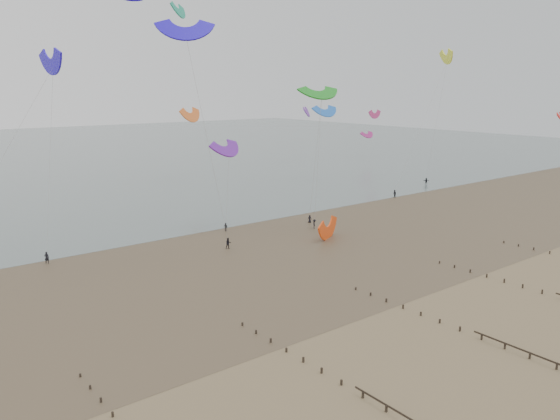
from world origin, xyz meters
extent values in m
plane|color=brown|center=(0.00, 0.00, 0.00)|extent=(500.00, 500.00, 0.00)
plane|color=#475654|center=(0.00, 200.00, 0.03)|extent=(500.00, 500.00, 0.00)
plane|color=#473A28|center=(0.00, 35.00, 0.01)|extent=(500.00, 500.00, 0.00)
ellipsoid|color=slate|center=(-18.00, 22.00, 0.01)|extent=(23.60, 14.36, 0.01)
ellipsoid|color=slate|center=(12.00, 38.00, 0.01)|extent=(33.64, 18.32, 0.01)
ellipsoid|color=slate|center=(45.00, 30.00, 0.01)|extent=(19.65, 13.67, 0.01)
cube|color=black|center=(-32.00, 4.11, 0.22)|extent=(0.16, 0.16, 0.54)
cube|color=black|center=(-32.00, 6.74, 0.20)|extent=(0.16, 0.16, 0.51)
cube|color=black|center=(-32.00, 9.37, 0.19)|extent=(0.16, 0.16, 0.48)
cube|color=black|center=(-32.00, 12.00, 0.17)|extent=(0.16, 0.16, 0.45)
cube|color=black|center=(-14.00, -9.05, 0.29)|extent=(0.16, 0.16, 0.68)
cube|color=black|center=(-14.00, -6.42, 0.28)|extent=(0.16, 0.16, 0.65)
cube|color=black|center=(-14.00, -3.79, 0.26)|extent=(0.16, 0.16, 0.62)
cube|color=black|center=(-14.00, -1.16, 0.25)|extent=(0.16, 0.16, 0.59)
cube|color=black|center=(-14.00, 1.47, 0.23)|extent=(0.16, 0.16, 0.57)
cube|color=black|center=(-14.00, 4.11, 0.22)|extent=(0.16, 0.16, 0.54)
cube|color=black|center=(-14.00, 6.74, 0.20)|extent=(0.16, 0.16, 0.51)
cube|color=black|center=(-14.00, 9.37, 0.19)|extent=(0.16, 0.16, 0.48)
cube|color=black|center=(-14.00, 12.00, 0.17)|extent=(0.16, 0.16, 0.45)
cube|color=black|center=(4.00, -14.32, 0.32)|extent=(0.16, 0.16, 0.74)
cube|color=black|center=(4.00, -11.68, 0.31)|extent=(0.16, 0.16, 0.71)
cube|color=black|center=(4.00, -9.05, 0.29)|extent=(0.16, 0.16, 0.68)
cube|color=black|center=(4.00, -6.42, 0.28)|extent=(0.16, 0.16, 0.65)
cube|color=black|center=(4.00, -3.79, 0.26)|extent=(0.16, 0.16, 0.62)
cube|color=black|center=(4.00, -1.16, 0.25)|extent=(0.16, 0.16, 0.59)
cube|color=black|center=(4.00, 1.47, 0.23)|extent=(0.16, 0.16, 0.57)
cube|color=black|center=(4.00, 4.11, 0.22)|extent=(0.16, 0.16, 0.54)
cube|color=black|center=(4.00, 6.74, 0.20)|extent=(0.16, 0.16, 0.51)
cube|color=black|center=(4.00, 9.37, 0.19)|extent=(0.16, 0.16, 0.48)
cube|color=black|center=(4.00, 12.00, 0.17)|extent=(0.16, 0.16, 0.45)
cube|color=black|center=(22.00, -3.79, 0.26)|extent=(0.16, 0.16, 0.62)
cube|color=black|center=(22.00, -1.16, 0.25)|extent=(0.16, 0.16, 0.59)
cube|color=black|center=(22.00, 1.47, 0.23)|extent=(0.16, 0.16, 0.57)
cube|color=black|center=(22.00, 4.11, 0.22)|extent=(0.16, 0.16, 0.54)
cube|color=black|center=(22.00, 6.74, 0.20)|extent=(0.16, 0.16, 0.51)
cube|color=black|center=(22.00, 9.37, 0.19)|extent=(0.16, 0.16, 0.48)
cube|color=black|center=(22.00, 12.00, 0.17)|extent=(0.16, 0.16, 0.45)
cube|color=black|center=(40.00, 4.11, 0.22)|extent=(0.16, 0.16, 0.54)
cube|color=black|center=(40.00, 6.74, 0.20)|extent=(0.16, 0.16, 0.51)
cube|color=black|center=(40.00, 9.37, 0.19)|extent=(0.16, 0.16, 0.48)
cube|color=black|center=(40.00, 12.00, 0.17)|extent=(0.16, 0.16, 0.45)
imported|color=black|center=(-24.88, 48.70, 0.92)|extent=(0.80, 0.71, 1.83)
imported|color=black|center=(77.59, 56.98, 0.86)|extent=(1.52, 1.47, 1.73)
imported|color=black|center=(0.96, 38.24, 0.94)|extent=(1.08, 0.95, 1.88)
imported|color=black|center=(6.74, 48.12, 0.80)|extent=(0.55, 0.99, 1.60)
imported|color=black|center=(56.05, 49.86, 0.92)|extent=(0.94, 1.07, 1.83)
imported|color=black|center=(21.04, 39.51, 0.89)|extent=(1.20, 1.32, 1.77)
imported|color=black|center=(23.33, 43.51, 0.76)|extent=(0.87, 0.86, 1.52)
camera|label=1|loc=(-45.52, -35.27, 26.04)|focal=35.00mm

